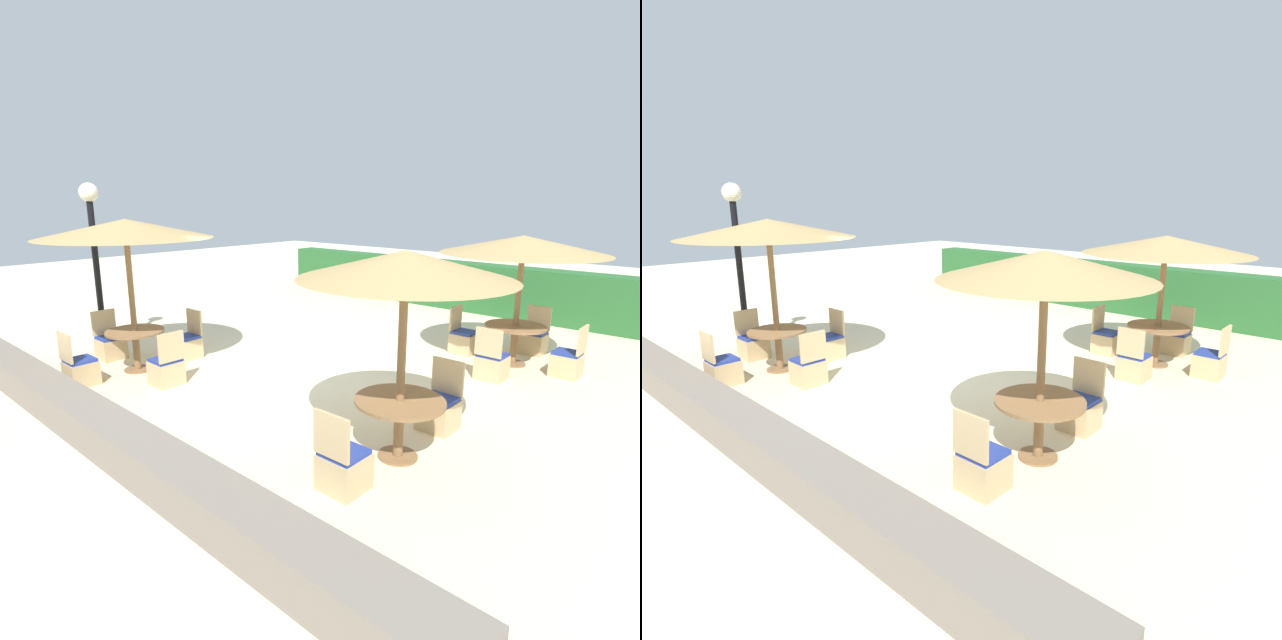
% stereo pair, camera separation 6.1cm
% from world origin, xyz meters
% --- Properties ---
extents(ground_plane, '(40.00, 40.00, 0.00)m').
position_xyz_m(ground_plane, '(0.00, 0.00, 0.00)').
color(ground_plane, beige).
extents(hedge_row, '(13.00, 0.70, 1.31)m').
position_xyz_m(hedge_row, '(0.00, 6.98, 0.65)').
color(hedge_row, '#28602D').
rests_on(hedge_row, ground_plane).
extents(stone_border, '(10.00, 0.56, 0.45)m').
position_xyz_m(stone_border, '(0.00, -3.44, 0.22)').
color(stone_border, slate).
rests_on(stone_border, ground_plane).
extents(lamp_post, '(0.36, 0.36, 3.32)m').
position_xyz_m(lamp_post, '(-3.98, -1.56, 2.35)').
color(lamp_post, black).
rests_on(lamp_post, ground_plane).
extents(parasol_front_left, '(2.93, 2.93, 2.69)m').
position_xyz_m(parasol_front_left, '(-2.35, -1.72, 2.52)').
color(parasol_front_left, olive).
rests_on(parasol_front_left, ground_plane).
extents(round_table_front_left, '(1.01, 1.01, 0.75)m').
position_xyz_m(round_table_front_left, '(-2.35, -1.72, 0.58)').
color(round_table_front_left, olive).
rests_on(round_table_front_left, ground_plane).
extents(patio_chair_front_left_west, '(0.46, 0.46, 0.93)m').
position_xyz_m(patio_chair_front_left_west, '(-3.37, -1.72, 0.26)').
color(patio_chair_front_left_west, tan).
rests_on(patio_chair_front_left_west, ground_plane).
extents(patio_chair_front_left_north, '(0.46, 0.46, 0.93)m').
position_xyz_m(patio_chair_front_left_north, '(-2.30, -0.71, 0.26)').
color(patio_chair_front_left_north, tan).
rests_on(patio_chair_front_left_north, ground_plane).
extents(patio_chair_front_left_east, '(0.46, 0.46, 0.93)m').
position_xyz_m(patio_chair_front_left_east, '(-1.32, -1.74, 0.26)').
color(patio_chair_front_left_east, tan).
rests_on(patio_chair_front_left_east, ground_plane).
extents(patio_chair_front_left_south, '(0.46, 0.46, 0.93)m').
position_xyz_m(patio_chair_front_left_south, '(-2.38, -2.72, 0.26)').
color(patio_chair_front_left_south, tan).
rests_on(patio_chair_front_left_south, ground_plane).
extents(parasol_front_right, '(2.44, 2.44, 2.49)m').
position_xyz_m(parasol_front_right, '(2.88, -1.19, 2.31)').
color(parasol_front_right, olive).
rests_on(parasol_front_right, ground_plane).
extents(round_table_front_right, '(1.07, 1.07, 0.74)m').
position_xyz_m(round_table_front_right, '(2.88, -1.19, 0.58)').
color(round_table_front_right, olive).
rests_on(round_table_front_right, ground_plane).
extents(patio_chair_front_right_south, '(0.46, 0.46, 0.93)m').
position_xyz_m(patio_chair_front_right_south, '(2.82, -2.16, 0.26)').
color(patio_chair_front_right_south, tan).
rests_on(patio_chair_front_right_south, ground_plane).
extents(patio_chair_front_right_north, '(0.46, 0.46, 0.93)m').
position_xyz_m(patio_chair_front_right_north, '(2.85, -0.17, 0.26)').
color(patio_chair_front_right_north, tan).
rests_on(patio_chair_front_right_north, ground_plane).
extents(parasol_back_right, '(2.90, 2.90, 2.39)m').
position_xyz_m(parasol_back_right, '(2.55, 3.16, 2.22)').
color(parasol_back_right, olive).
rests_on(parasol_back_right, ground_plane).
extents(round_table_back_right, '(1.09, 1.09, 0.75)m').
position_xyz_m(round_table_back_right, '(2.55, 3.16, 0.59)').
color(round_table_back_right, olive).
rests_on(round_table_back_right, ground_plane).
extents(patio_chair_back_right_south, '(0.46, 0.46, 0.93)m').
position_xyz_m(patio_chair_back_right_south, '(2.57, 2.14, 0.26)').
color(patio_chair_back_right_south, tan).
rests_on(patio_chair_back_right_south, ground_plane).
extents(patio_chair_back_right_west, '(0.46, 0.46, 0.93)m').
position_xyz_m(patio_chair_back_right_west, '(1.51, 3.22, 0.26)').
color(patio_chair_back_right_west, tan).
rests_on(patio_chair_back_right_west, ground_plane).
extents(patio_chair_back_right_north, '(0.46, 0.46, 0.93)m').
position_xyz_m(patio_chair_back_right_north, '(2.57, 4.14, 0.26)').
color(patio_chair_back_right_north, tan).
rests_on(patio_chair_back_right_north, ground_plane).
extents(patio_chair_back_right_east, '(0.46, 0.46, 0.93)m').
position_xyz_m(patio_chair_back_right_east, '(3.51, 3.15, 0.26)').
color(patio_chair_back_right_east, tan).
rests_on(patio_chair_back_right_east, ground_plane).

